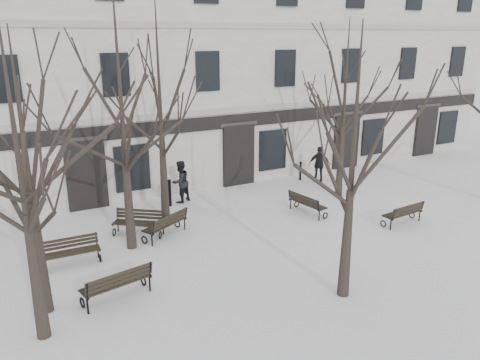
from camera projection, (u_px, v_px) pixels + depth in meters
ground at (257, 271)px, 14.32m from camera, size 100.00×100.00×0.00m
building at (131, 64)px, 23.61m from camera, size 40.40×10.20×11.40m
tree_0 at (17, 146)px, 9.84m from camera, size 5.25×5.25×7.50m
tree_1 at (24, 144)px, 10.95m from camera, size 5.02×5.02×7.17m
tree_2 at (355, 134)px, 11.69m from camera, size 5.11×5.11×7.29m
tree_4 at (120, 83)px, 14.27m from camera, size 6.16×6.16×8.80m
tree_5 at (159, 84)px, 16.59m from camera, size 5.88×5.88×8.39m
tree_6 at (345, 88)px, 19.58m from camera, size 5.34×5.34×7.63m
bench_0 at (71, 251)px, 14.62m from camera, size 1.72×0.66×0.86m
bench_1 at (117, 283)px, 12.62m from camera, size 1.99×1.05×0.96m
bench_2 at (404, 213)px, 17.69m from camera, size 1.77×0.76×0.87m
bench_3 at (139, 222)px, 16.80m from camera, size 1.82×1.58×0.91m
bench_4 at (166, 224)px, 16.60m from camera, size 1.88×1.44×0.92m
bench_5 at (307, 203)px, 18.73m from camera, size 0.88×1.78×0.86m
bollard_a at (170, 192)px, 19.57m from camera, size 0.15×0.15×1.18m
bollard_b at (300, 170)px, 23.08m from camera, size 0.12×0.12×0.96m
pedestrian_b at (181, 202)px, 20.24m from camera, size 1.10×1.00×1.83m
pedestrian_c at (319, 182)px, 23.00m from camera, size 1.09×0.97×1.77m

